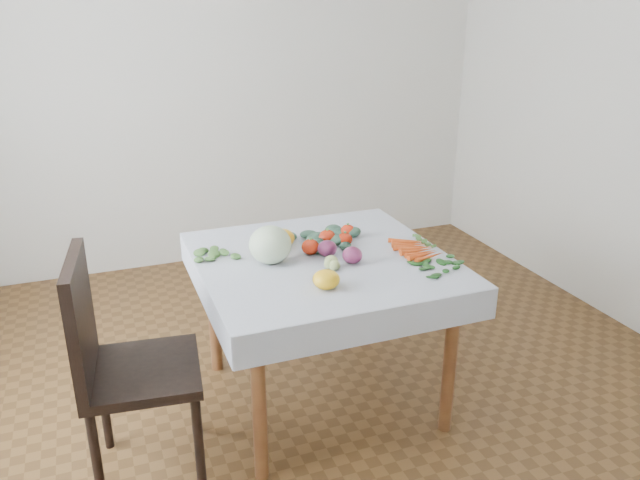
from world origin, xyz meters
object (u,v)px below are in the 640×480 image
at_px(carrot_bunch, 416,249).
at_px(table, 322,278).
at_px(cabbage, 270,245).
at_px(chair, 116,356).
at_px(heirloom_back, 282,238).

bearing_deg(carrot_bunch, table, 169.20).
height_order(table, cabbage, cabbage).
relative_size(chair, heirloom_back, 7.86).
bearing_deg(chair, cabbage, 19.23).
xyz_separation_m(chair, carrot_bunch, (1.39, 0.13, 0.20)).
distance_m(table, heirloom_back, 0.28).
relative_size(table, cabbage, 5.22).
height_order(heirloom_back, carrot_bunch, heirloom_back).
bearing_deg(chair, carrot_bunch, 5.44).
relative_size(heirloom_back, carrot_bunch, 0.41).
distance_m(chair, carrot_bunch, 1.41).
distance_m(cabbage, heirloom_back, 0.20).
bearing_deg(cabbage, carrot_bunch, -9.53).
distance_m(chair, cabbage, 0.80).
xyz_separation_m(table, chair, (-0.95, -0.22, -0.09)).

